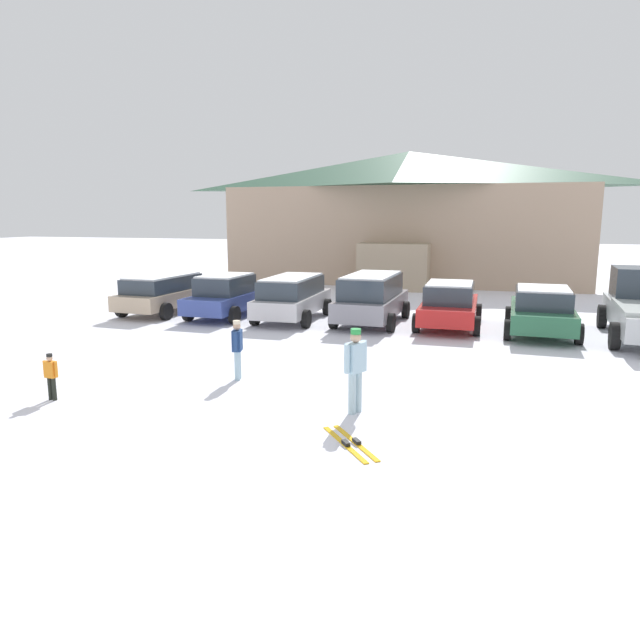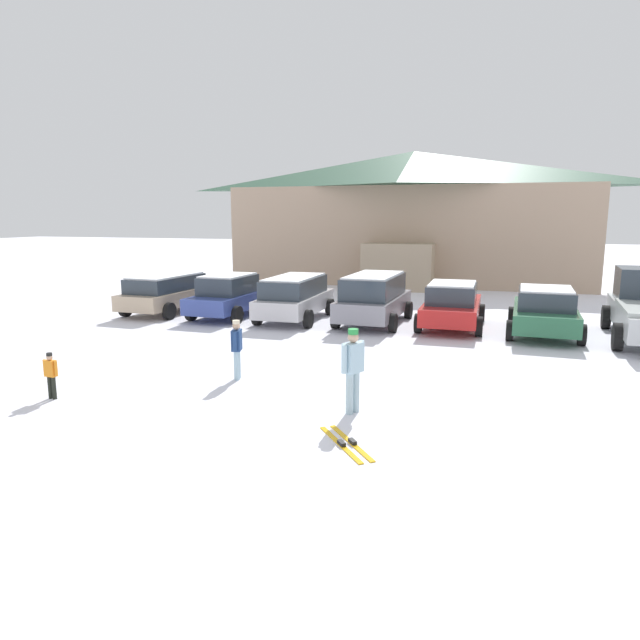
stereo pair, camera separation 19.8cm
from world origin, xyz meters
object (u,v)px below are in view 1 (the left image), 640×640
at_px(ski_lodge, 407,216).
at_px(pair_of_skis, 350,443).
at_px(parked_blue_hatchback, 227,295).
at_px(skier_teen_in_navy_coat, 237,346).
at_px(skier_adult_in_blue_parka, 355,366).
at_px(parked_grey_wagon, 372,297).
at_px(parked_beige_suv, 164,292).
at_px(skier_child_in_orange_jacket, 51,374).
at_px(parked_red_sedan, 449,304).
at_px(parked_silver_wagon, 292,296).
at_px(parked_green_coupe, 542,310).

distance_m(ski_lodge, pair_of_skis, 25.94).
distance_m(parked_blue_hatchback, skier_teen_in_navy_coat, 8.68).
relative_size(skier_adult_in_blue_parka, pair_of_skis, 1.13).
bearing_deg(skier_adult_in_blue_parka, parked_grey_wagon, 100.45).
bearing_deg(pair_of_skis, skier_teen_in_navy_coat, 139.58).
xyz_separation_m(parked_blue_hatchback, parked_grey_wagon, (5.53, 0.26, 0.13)).
distance_m(parked_beige_suv, skier_child_in_orange_jacket, 10.91).
bearing_deg(parked_red_sedan, parked_silver_wagon, -176.00).
xyz_separation_m(skier_teen_in_navy_coat, pair_of_skis, (3.48, -2.96, -0.77)).
relative_size(parked_green_coupe, pair_of_skis, 3.07).
bearing_deg(parked_green_coupe, parked_blue_hatchback, -179.54).
bearing_deg(skier_teen_in_navy_coat, parked_red_sedan, 62.78).
bearing_deg(parked_blue_hatchback, parked_silver_wagon, 0.60).
bearing_deg(parked_red_sedan, parked_blue_hatchback, -177.08).
distance_m(parked_silver_wagon, skier_child_in_orange_jacket, 10.36).
bearing_deg(parked_silver_wagon, skier_teen_in_navy_coat, -79.27).
relative_size(parked_grey_wagon, skier_adult_in_blue_parka, 2.70).
xyz_separation_m(parked_blue_hatchback, pair_of_skis, (7.56, -10.63, -0.80)).
height_order(parked_red_sedan, skier_adult_in_blue_parka, skier_adult_in_blue_parka).
relative_size(parked_green_coupe, skier_teen_in_navy_coat, 3.22).
xyz_separation_m(parked_beige_suv, skier_adult_in_blue_parka, (10.03, -9.08, 0.11)).
bearing_deg(skier_child_in_orange_jacket, parked_beige_suv, 110.54).
relative_size(parked_green_coupe, skier_adult_in_blue_parka, 2.71).
bearing_deg(parked_blue_hatchback, parked_red_sedan, 2.92).
relative_size(parked_beige_suv, pair_of_skis, 3.01).
xyz_separation_m(parked_grey_wagon, skier_child_in_orange_jacket, (-4.48, -10.47, -0.39)).
relative_size(parked_blue_hatchback, parked_green_coupe, 0.98).
distance_m(skier_child_in_orange_jacket, pair_of_skis, 6.54).
height_order(parked_beige_suv, skier_teen_in_navy_coat, parked_beige_suv).
bearing_deg(parked_beige_suv, parked_green_coupe, 0.36).
height_order(parked_green_coupe, skier_teen_in_navy_coat, parked_green_coupe).
bearing_deg(parked_red_sedan, parked_grey_wagon, -176.65).
distance_m(parked_blue_hatchback, parked_grey_wagon, 5.54).
bearing_deg(pair_of_skis, skier_child_in_orange_jacket, 176.33).
height_order(parked_beige_suv, parked_grey_wagon, parked_grey_wagon).
distance_m(parked_red_sedan, pair_of_skis, 11.09).
distance_m(parked_silver_wagon, parked_grey_wagon, 2.92).
height_order(parked_grey_wagon, skier_teen_in_navy_coat, parked_grey_wagon).
bearing_deg(parked_red_sedan, ski_lodge, 104.66).
distance_m(parked_grey_wagon, parked_red_sedan, 2.71).
distance_m(parked_green_coupe, skier_teen_in_navy_coat, 10.52).
relative_size(parked_red_sedan, skier_child_in_orange_jacket, 4.52).
bearing_deg(parked_blue_hatchback, parked_beige_suv, 179.96).
distance_m(parked_grey_wagon, skier_adult_in_blue_parka, 9.50).
xyz_separation_m(parked_silver_wagon, parked_red_sedan, (5.61, 0.39, -0.08)).
xyz_separation_m(ski_lodge, pair_of_skis, (3.10, -25.47, -3.77)).
distance_m(parked_silver_wagon, parked_red_sedan, 5.63).
height_order(skier_adult_in_blue_parka, skier_teen_in_navy_coat, skier_adult_in_blue_parka).
height_order(parked_silver_wagon, parked_grey_wagon, parked_grey_wagon).
bearing_deg(parked_silver_wagon, skier_adult_in_blue_parka, -63.04).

